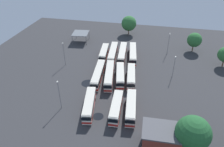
# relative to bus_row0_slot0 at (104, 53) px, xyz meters

# --- Properties ---
(ground_plane) EXTENTS (112.11, 112.11, 0.00)m
(ground_plane) POSITION_rel_bus_row0_slot0_xyz_m (14.96, 7.39, -1.92)
(ground_plane) COLOR #333335
(bus_row0_slot0) EXTENTS (12.15, 3.75, 3.63)m
(bus_row0_slot0) POSITION_rel_bus_row0_slot0_xyz_m (0.00, 0.00, 0.00)
(bus_row0_slot0) COLOR silver
(bus_row0_slot0) RESTS_ON ground_plane
(bus_row0_slot1) EXTENTS (15.50, 3.95, 3.63)m
(bus_row0_slot1) POSITION_rel_bus_row0_slot0_xyz_m (-0.73, 3.50, 0.00)
(bus_row0_slot1) COLOR silver
(bus_row0_slot1) RESTS_ON ground_plane
(bus_row0_slot2) EXTENTS (15.49, 3.84, 3.63)m
(bus_row0_slot2) POSITION_rel_bus_row0_slot0_xyz_m (-1.35, 7.25, 0.00)
(bus_row0_slot2) COLOR silver
(bus_row0_slot2) RESTS_ON ground_plane
(bus_row0_slot3) EXTENTS (15.53, 4.53, 3.63)m
(bus_row0_slot3) POSITION_rel_bus_row0_slot0_xyz_m (-1.84, 11.34, 0.00)
(bus_row0_slot3) COLOR silver
(bus_row0_slot3) RESTS_ON ground_plane
(bus_row1_slot0) EXTENTS (15.50, 3.93, 3.63)m
(bus_row1_slot0) POSITION_rel_bus_row0_slot0_xyz_m (15.72, 1.82, 0.00)
(bus_row1_slot0) COLOR silver
(bus_row1_slot0) RESTS_ON ground_plane
(bus_row1_slot1) EXTENTS (15.54, 4.86, 3.63)m
(bus_row1_slot1) POSITION_rel_bus_row0_slot0_xyz_m (15.35, 5.58, 0.00)
(bus_row1_slot1) COLOR silver
(bus_row1_slot1) RESTS_ON ground_plane
(bus_row1_slot2) EXTENTS (12.92, 4.77, 3.63)m
(bus_row1_slot2) POSITION_rel_bus_row0_slot0_xyz_m (14.83, 9.20, 0.00)
(bus_row1_slot2) COLOR silver
(bus_row1_slot2) RESTS_ON ground_plane
(bus_row1_slot3) EXTENTS (12.57, 4.06, 3.63)m
(bus_row1_slot3) POSITION_rel_bus_row0_slot0_xyz_m (14.66, 12.89, 0.00)
(bus_row1_slot3) COLOR silver
(bus_row1_slot3) RESTS_ON ground_plane
(bus_row2_slot0) EXTENTS (12.77, 4.71, 3.63)m
(bus_row2_slot0) POSITION_rel_bus_row0_slot0_xyz_m (31.34, 3.41, 0.00)
(bus_row2_slot0) COLOR silver
(bus_row2_slot0) RESTS_ON ground_plane
(bus_row2_slot2) EXTENTS (11.86, 3.18, 3.63)m
(bus_row2_slot2) POSITION_rel_bus_row0_slot0_xyz_m (30.93, 10.99, -0.00)
(bus_row2_slot2) COLOR silver
(bus_row2_slot2) RESTS_ON ground_plane
(bus_row2_slot3) EXTENTS (12.63, 3.78, 3.63)m
(bus_row2_slot3) POSITION_rel_bus_row0_slot0_xyz_m (30.02, 14.91, 0.00)
(bus_row2_slot3) COLOR silver
(bus_row2_slot3) RESTS_ON ground_plane
(depot_building) EXTENTS (7.01, 11.91, 6.02)m
(depot_building) POSITION_rel_bus_row0_slot0_xyz_m (40.48, 24.59, 1.11)
(depot_building) COLOR maroon
(depot_building) RESTS_ON ground_plane
(maintenance_shelter) EXTENTS (8.19, 7.73, 4.30)m
(maintenance_shelter) POSITION_rel_bus_row0_slot0_xyz_m (-12.74, -14.12, 2.15)
(maintenance_shelter) COLOR slate
(maintenance_shelter) RESTS_ON ground_plane
(lamp_post_by_building) EXTENTS (0.56, 0.28, 8.90)m
(lamp_post_by_building) POSITION_rel_bus_row0_slot0_xyz_m (-8.63, 24.96, 2.95)
(lamp_post_by_building) COLOR slate
(lamp_post_by_building) RESTS_ON ground_plane
(lamp_post_far_corner) EXTENTS (0.56, 0.28, 7.89)m
(lamp_post_far_corner) POSITION_rel_bus_row0_slot0_xyz_m (8.73, 26.73, 2.44)
(lamp_post_far_corner) COLOR slate
(lamp_post_far_corner) RESTS_ON ground_plane
(lamp_post_near_entrance) EXTENTS (0.56, 0.28, 9.20)m
(lamp_post_near_entrance) POSITION_rel_bus_row0_slot0_xyz_m (9.12, -12.96, 3.11)
(lamp_post_near_entrance) COLOR slate
(lamp_post_near_entrance) RESTS_ON ground_plane
(lamp_post_mid_lot) EXTENTS (0.56, 0.28, 9.24)m
(lamp_post_mid_lot) POSITION_rel_bus_row0_slot0_xyz_m (32.24, -4.72, 3.13)
(lamp_post_mid_lot) COLOR slate
(lamp_post_mid_lot) RESTS_ON ground_plane
(tree_west_edge) EXTENTS (5.98, 5.98, 8.10)m
(tree_west_edge) POSITION_rel_bus_row0_slot0_xyz_m (-13.37, 35.50, 3.18)
(tree_west_edge) COLOR brown
(tree_west_edge) RESTS_ON ground_plane
(tree_northwest) EXTENTS (7.59, 7.59, 10.49)m
(tree_northwest) POSITION_rel_bus_row0_slot0_xyz_m (40.80, 29.37, 4.77)
(tree_northwest) COLOR brown
(tree_northwest) RESTS_ON ground_plane
(tree_south_edge) EXTENTS (7.23, 7.23, 9.21)m
(tree_south_edge) POSITION_rel_bus_row0_slot0_xyz_m (-26.13, 6.12, 3.67)
(tree_south_edge) COLOR brown
(tree_south_edge) RESTS_ON ground_plane
(puddle_between_rows) EXTENTS (2.99, 2.99, 0.01)m
(puddle_between_rows) POSITION_rel_bus_row0_slot0_xyz_m (33.47, 6.46, -1.91)
(puddle_between_rows) COLOR black
(puddle_between_rows) RESTS_ON ground_plane
(puddle_front_lane) EXTENTS (4.40, 4.40, 0.01)m
(puddle_front_lane) POSITION_rel_bus_row0_slot0_xyz_m (18.96, -0.99, -1.91)
(puddle_front_lane) COLOR black
(puddle_front_lane) RESTS_ON ground_plane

